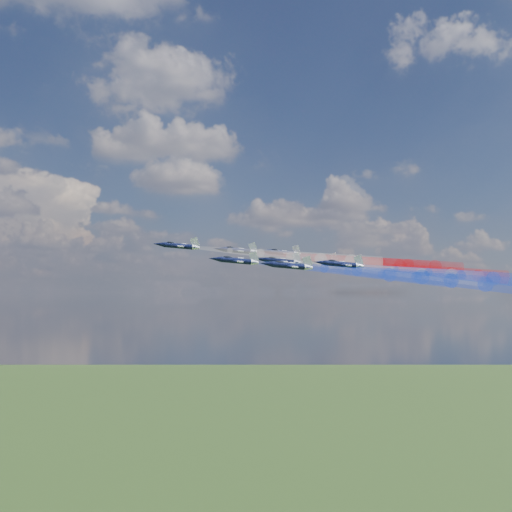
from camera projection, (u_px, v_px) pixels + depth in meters
name	position (u px, v px, depth m)	size (l,w,h in m)	color
jet_lead	(179.00, 246.00, 171.18)	(10.60, 13.26, 3.53)	black
trail_lead	(291.00, 256.00, 171.88)	(4.42, 51.08, 4.42)	white
jet_inner_left	(236.00, 261.00, 158.63)	(10.60, 13.26, 3.53)	black
trail_inner_left	(357.00, 271.00, 159.34)	(4.42, 51.08, 4.42)	blue
jet_inner_right	(237.00, 251.00, 181.17)	(10.60, 13.26, 3.53)	black
trail_inner_right	(343.00, 260.00, 181.87)	(4.42, 51.08, 4.42)	red
jet_outer_left	(289.00, 266.00, 149.60)	(10.60, 13.26, 3.53)	black
trail_outer_left	(417.00, 277.00, 150.30)	(4.42, 51.08, 4.42)	blue
jet_center_third	(280.00, 261.00, 171.65)	(10.60, 13.26, 3.53)	black
trail_center_third	(392.00, 271.00, 172.35)	(4.42, 51.08, 4.42)	white
jet_outer_right	(282.00, 253.00, 192.31)	(10.60, 13.26, 3.53)	black
trail_outer_right	(381.00, 262.00, 193.02)	(4.42, 51.08, 4.42)	red
jet_rear_left	(341.00, 264.00, 158.99)	(10.60, 13.26, 3.53)	black
trail_rear_left	(461.00, 275.00, 159.69)	(4.42, 51.08, 4.42)	blue
jet_rear_right	(319.00, 261.00, 183.81)	(10.60, 13.26, 3.53)	black
trail_rear_right	(423.00, 270.00, 184.52)	(4.42, 51.08, 4.42)	red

